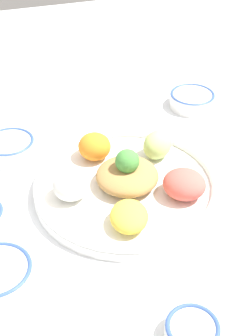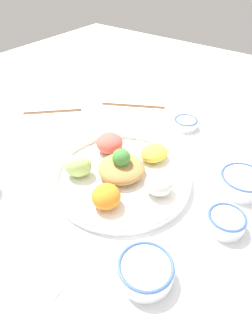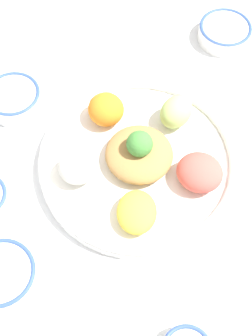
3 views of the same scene
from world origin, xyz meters
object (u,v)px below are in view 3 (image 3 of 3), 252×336
(salad_platter, at_px, (139,159))
(rice_bowl_blue, at_px, (14,98))
(rice_bowl_plain, at_px, (2,275))
(sauce_bowl_red, at_px, (225,32))
(serving_spoon_main, at_px, (59,36))

(salad_platter, distance_m, rice_bowl_blue, 0.29)
(rice_bowl_blue, xyz_separation_m, rice_bowl_plain, (0.06, 0.36, 0.00))
(sauce_bowl_red, height_order, rice_bowl_plain, rice_bowl_plain)
(serving_spoon_main, bearing_deg, sauce_bowl_red, 79.12)
(sauce_bowl_red, height_order, rice_bowl_blue, rice_bowl_blue)
(salad_platter, relative_size, rice_bowl_blue, 3.40)
(salad_platter, distance_m, serving_spoon_main, 0.38)
(sauce_bowl_red, distance_m, serving_spoon_main, 0.37)
(sauce_bowl_red, bearing_deg, rice_bowl_blue, 8.86)
(sauce_bowl_red, distance_m, rice_bowl_plain, 0.70)
(rice_bowl_plain, bearing_deg, sauce_bowl_red, -141.36)
(salad_platter, distance_m, sauce_bowl_red, 0.38)
(salad_platter, bearing_deg, rice_bowl_blue, -43.16)
(salad_platter, xyz_separation_m, serving_spoon_main, (0.09, -0.37, -0.02))
(salad_platter, relative_size, rice_bowl_plain, 3.25)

